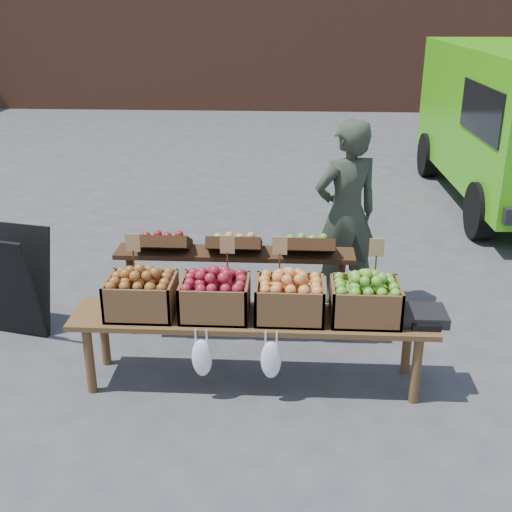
# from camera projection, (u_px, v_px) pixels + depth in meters

# --- Properties ---
(ground) EXTENTS (80.00, 80.00, 0.00)m
(ground) POSITION_uv_depth(u_px,v_px,m) (180.00, 390.00, 4.87)
(ground) COLOR #424245
(vendor) EXTENTS (0.77, 0.66, 1.79)m
(vendor) POSITION_uv_depth(u_px,v_px,m) (346.00, 215.00, 5.96)
(vendor) COLOR #2D3526
(vendor) RESTS_ON ground
(chalkboard_sign) EXTENTS (0.70, 0.48, 0.97)m
(chalkboard_sign) POSITION_uv_depth(u_px,v_px,m) (9.00, 282.00, 5.54)
(chalkboard_sign) COLOR black
(chalkboard_sign) RESTS_ON ground
(back_table) EXTENTS (2.10, 0.44, 1.04)m
(back_table) POSITION_uv_depth(u_px,v_px,m) (235.00, 282.00, 5.46)
(back_table) COLOR #331E0F
(back_table) RESTS_ON ground
(display_bench) EXTENTS (2.70, 0.56, 0.57)m
(display_bench) POSITION_uv_depth(u_px,v_px,m) (252.00, 349.00, 4.87)
(display_bench) COLOR #543A1D
(display_bench) RESTS_ON ground
(crate_golden_apples) EXTENTS (0.50, 0.40, 0.28)m
(crate_golden_apples) POSITION_uv_depth(u_px,v_px,m) (141.00, 296.00, 4.76)
(crate_golden_apples) COLOR #96461A
(crate_golden_apples) RESTS_ON display_bench
(crate_russet_pears) EXTENTS (0.50, 0.40, 0.28)m
(crate_russet_pears) POSITION_uv_depth(u_px,v_px,m) (215.00, 298.00, 4.73)
(crate_russet_pears) COLOR maroon
(crate_russet_pears) RESTS_ON display_bench
(crate_red_apples) EXTENTS (0.50, 0.40, 0.28)m
(crate_red_apples) POSITION_uv_depth(u_px,v_px,m) (290.00, 300.00, 4.70)
(crate_red_apples) COLOR gold
(crate_red_apples) RESTS_ON display_bench
(crate_green_apples) EXTENTS (0.50, 0.40, 0.28)m
(crate_green_apples) POSITION_uv_depth(u_px,v_px,m) (365.00, 302.00, 4.67)
(crate_green_apples) COLOR #437828
(crate_green_apples) RESTS_ON display_bench
(weighing_scale) EXTENTS (0.34, 0.30, 0.08)m
(weighing_scale) POSITION_uv_depth(u_px,v_px,m) (423.00, 315.00, 4.69)
(weighing_scale) COLOR black
(weighing_scale) RESTS_ON display_bench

